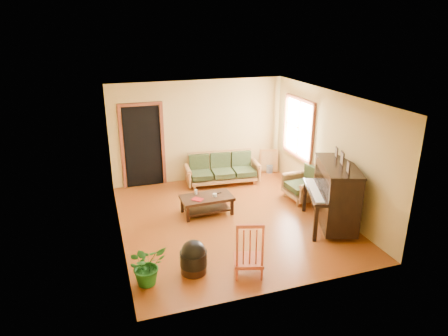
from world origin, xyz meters
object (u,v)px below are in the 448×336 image
object	(u,v)px
piano	(336,196)
red_chair	(249,247)
footstool	(194,261)
armchair	(302,183)
potted_plant	(147,265)
coffee_table	(207,205)
ceramic_crock	(270,169)
sofa	(223,169)

from	to	relation	value
piano	red_chair	world-z (taller)	piano
footstool	red_chair	xyz separation A→B (m)	(0.85, -0.32, 0.29)
armchair	potted_plant	world-z (taller)	armchair
coffee_table	red_chair	size ratio (longest dim) A/B	1.10
coffee_table	footstool	distance (m)	2.18
ceramic_crock	armchair	bearing A→B (deg)	-90.80
coffee_table	piano	distance (m)	2.71
red_chair	footstool	bearing A→B (deg)	176.32
ceramic_crock	piano	bearing A→B (deg)	-90.65
footstool	coffee_table	bearing A→B (deg)	68.27
coffee_table	potted_plant	bearing A→B (deg)	-127.04
armchair	footstool	bearing A→B (deg)	-150.77
armchair	potted_plant	distance (m)	4.43
coffee_table	footstool	size ratio (longest dim) A/B	2.43
coffee_table	armchair	bearing A→B (deg)	0.29
sofa	potted_plant	world-z (taller)	sofa
piano	potted_plant	world-z (taller)	piano
sofa	armchair	bearing A→B (deg)	-41.44
sofa	piano	distance (m)	3.23
sofa	potted_plant	bearing A→B (deg)	-119.09
sofa	red_chair	size ratio (longest dim) A/B	1.86
armchair	ceramic_crock	distance (m)	1.90
potted_plant	ceramic_crock	bearing A→B (deg)	45.37
ceramic_crock	red_chair	bearing A→B (deg)	-118.59
footstool	ceramic_crock	xyz separation A→B (m)	(3.15, 3.91, -0.10)
piano	coffee_table	bearing A→B (deg)	170.05
coffee_table	piano	world-z (taller)	piano
piano	armchair	bearing A→B (deg)	109.62
sofa	red_chair	bearing A→B (deg)	-97.10
piano	footstool	size ratio (longest dim) A/B	3.29
sofa	footstool	xyz separation A→B (m)	(-1.67, -3.56, -0.18)
sofa	potted_plant	distance (m)	4.37
piano	ceramic_crock	distance (m)	3.27
sofa	armchair	size ratio (longest dim) A/B	2.22
footstool	ceramic_crock	world-z (taller)	footstool
red_chair	ceramic_crock	size ratio (longest dim) A/B	4.47
armchair	red_chair	xyz separation A→B (m)	(-2.28, -2.36, 0.08)
coffee_table	red_chair	distance (m)	2.36
piano	ceramic_crock	world-z (taller)	piano
piano	red_chair	bearing A→B (deg)	-135.92
coffee_table	ceramic_crock	bearing A→B (deg)	38.78
footstool	red_chair	size ratio (longest dim) A/B	0.45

